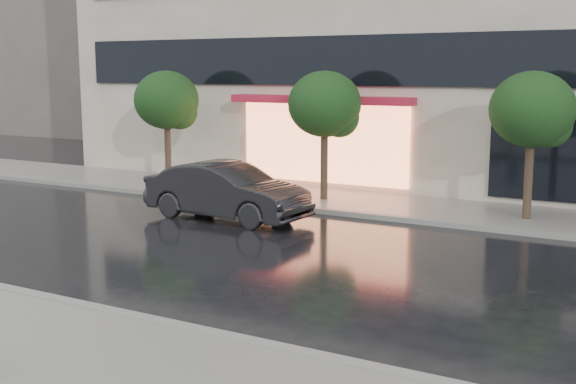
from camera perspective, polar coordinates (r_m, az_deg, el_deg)
The scene contains 10 objects.
ground at distance 12.23m, azimuth -5.78°, elevation -9.53°, with size 120.00×120.00×0.00m, color black.
sidewalk_near at distance 9.92m, azimuth -17.01°, elevation -14.22°, with size 60.00×4.50×0.12m, color slate.
sidewalk_far at distance 21.14m, azimuth 10.44°, elevation -1.29°, with size 60.00×3.50×0.12m, color slate.
curb_near at distance 11.45m, azimuth -8.72°, elevation -10.57°, with size 60.00×0.25×0.14m, color gray.
curb_far at distance 19.52m, azimuth 8.75°, elevation -2.12°, with size 60.00×0.25×0.14m, color gray.
bg_building_left at distance 49.62m, azimuth -15.25°, elevation 11.59°, with size 14.00×10.00×12.00m, color #59544F.
tree_far_west at distance 24.98m, azimuth -9.42°, elevation 7.01°, with size 2.20×2.20×3.99m.
tree_mid_west at distance 21.73m, azimuth 3.09°, elevation 6.75°, with size 2.20×2.20×3.99m.
tree_mid_east at distance 19.81m, azimuth 18.92°, elevation 5.97°, with size 2.20×2.20×3.99m.
parked_car at distance 19.56m, azimuth -4.87°, elevation 0.06°, with size 1.62×4.66×1.54m, color black.
Camera 1 is at (6.71, -9.41, 4.00)m, focal length 45.00 mm.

